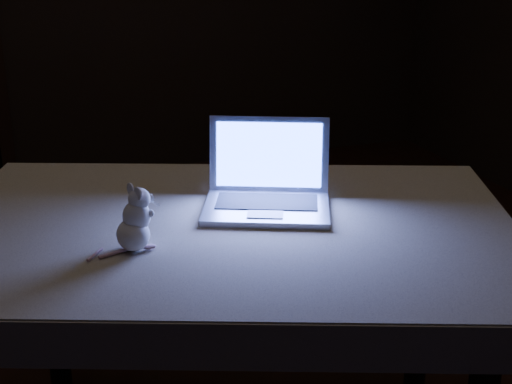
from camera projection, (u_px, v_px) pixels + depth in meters
name	position (u px, v px, depth m)	size (l,w,h in m)	color
floor	(229.00, 380.00, 2.66)	(5.00, 5.00, 0.00)	black
table	(230.00, 350.00, 2.14)	(1.44, 0.93, 0.77)	black
tablecloth	(212.00, 251.00, 1.96)	(1.56, 1.04, 0.11)	beige
laptop	(267.00, 172.00, 2.04)	(0.35, 0.31, 0.24)	#A6A5A9
plush_mouse	(132.00, 219.00, 1.81)	(0.12, 0.12, 0.17)	white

